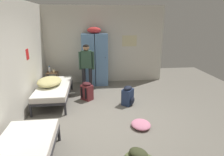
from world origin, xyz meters
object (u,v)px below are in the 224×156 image
backpack_maroon (87,91)px  shelf_unit (53,78)px  clothes_pile_pink (141,124)px  water_bottle (49,69)px  person_traveler (87,64)px  locker_bank (95,59)px  bed_left_rear (54,89)px  lotion_bottle (54,71)px  backpack_navy (128,96)px  bedding_heap (49,81)px

backpack_maroon → shelf_unit: bearing=136.4°
clothes_pile_pink → water_bottle: bearing=131.3°
shelf_unit → person_traveler: 1.43m
clothes_pile_pink → locker_bank: bearing=106.9°
shelf_unit → person_traveler: bearing=-21.4°
bed_left_rear → person_traveler: size_ratio=1.21×
water_bottle → lotion_bottle: water_bottle is taller
clothes_pile_pink → backpack_navy: bearing=93.4°
locker_bank → bed_left_rear: locker_bank is taller
bed_left_rear → clothes_pile_pink: bed_left_rear is taller
person_traveler → backpack_navy: bearing=-45.4°
person_traveler → water_bottle: size_ratio=7.25×
person_traveler → shelf_unit: bearing=158.6°
locker_bank → clothes_pile_pink: size_ratio=4.21×
lotion_bottle → clothes_pile_pink: (2.36, -2.80, -0.57)m
person_traveler → backpack_navy: (1.15, -1.17, -0.69)m
bed_left_rear → backpack_maroon: bearing=0.9°
bedding_heap → backpack_maroon: bedding_heap is taller
bedding_heap → clothes_pile_pink: bedding_heap is taller
locker_bank → water_bottle: bearing=-172.3°
locker_bank → backpack_maroon: size_ratio=3.76×
lotion_bottle → backpack_maroon: 1.64m
water_bottle → locker_bank: bearing=7.7°
bed_left_rear → lotion_bottle: bearing=99.1°
bedding_heap → clothes_pile_pink: bearing=-37.0°
backpack_navy → person_traveler: bearing=134.6°
shelf_unit → bed_left_rear: size_ratio=0.30×
person_traveler → backpack_maroon: (-0.00, -0.68, -0.69)m
backpack_maroon → clothes_pile_pink: backpack_maroon is taller
lotion_bottle → bedding_heap: bearing=-86.7°
lotion_bottle → backpack_navy: size_ratio=0.25×
lotion_bottle → backpack_maroon: size_ratio=0.25×
water_bottle → backpack_maroon: (1.29, -1.17, -0.41)m
clothes_pile_pink → bedding_heap: bearing=143.0°
backpack_maroon → bed_left_rear: bearing=-179.1°
bed_left_rear → lotion_bottle: 1.17m
bed_left_rear → backpack_navy: backpack_navy is taller
bed_left_rear → backpack_maroon: 0.97m
person_traveler → backpack_maroon: 0.97m
clothes_pile_pink → shelf_unit: bearing=130.6°
bedding_heap → water_bottle: bearing=100.7°
locker_bank → backpack_maroon: bearing=-101.7°
bedding_heap → lotion_bottle: 1.07m
person_traveler → backpack_maroon: bearing=-90.2°
shelf_unit → backpack_navy: bearing=-34.8°
person_traveler → water_bottle: bearing=159.1°
backpack_navy → bedding_heap: bearing=166.5°
bedding_heap → backpack_maroon: bearing=-2.6°
bedding_heap → water_bottle: (-0.21, 1.12, 0.07)m
bedding_heap → lotion_bottle: size_ratio=6.63×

